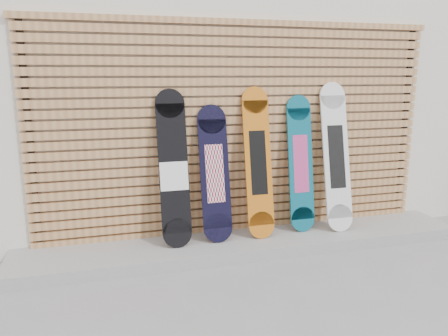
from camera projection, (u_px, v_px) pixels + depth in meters
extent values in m
plane|color=gray|center=(287.00, 275.00, 3.91)|extent=(80.00, 80.00, 0.00)
cube|color=silver|center=(231.00, 71.00, 6.95)|extent=(12.00, 5.00, 3.60)
cube|color=gray|center=(247.00, 243.00, 4.49)|extent=(4.60, 0.70, 0.12)
cube|color=#B47C4B|center=(239.00, 227.00, 4.75)|extent=(4.20, 0.05, 0.08)
cube|color=#B47C4B|center=(239.00, 218.00, 4.73)|extent=(4.20, 0.05, 0.08)
cube|color=#B47C4B|center=(239.00, 210.00, 4.71)|extent=(4.20, 0.05, 0.07)
cube|color=#B47C4B|center=(239.00, 201.00, 4.69)|extent=(4.20, 0.05, 0.07)
cube|color=#B47C4B|center=(239.00, 192.00, 4.67)|extent=(4.20, 0.05, 0.07)
cube|color=#B47C4B|center=(239.00, 183.00, 4.65)|extent=(4.20, 0.05, 0.07)
cube|color=#B47C4B|center=(239.00, 175.00, 4.63)|extent=(4.20, 0.05, 0.07)
cube|color=#B47C4B|center=(239.00, 166.00, 4.61)|extent=(4.20, 0.05, 0.07)
cube|color=#B47C4B|center=(239.00, 157.00, 4.59)|extent=(4.20, 0.05, 0.07)
cube|color=#B47C4B|center=(239.00, 148.00, 4.56)|extent=(4.20, 0.05, 0.08)
cube|color=#B47C4B|center=(239.00, 138.00, 4.54)|extent=(4.20, 0.05, 0.08)
cube|color=#B47C4B|center=(239.00, 129.00, 4.52)|extent=(4.20, 0.05, 0.08)
cube|color=#B47C4B|center=(240.00, 120.00, 4.50)|extent=(4.20, 0.05, 0.08)
cube|color=#B47C4B|center=(240.00, 110.00, 4.48)|extent=(4.20, 0.05, 0.08)
cube|color=#B47C4B|center=(240.00, 101.00, 4.46)|extent=(4.20, 0.05, 0.08)
cube|color=#B47C4B|center=(240.00, 91.00, 4.44)|extent=(4.20, 0.05, 0.08)
cube|color=#B47C4B|center=(240.00, 81.00, 4.42)|extent=(4.20, 0.05, 0.08)
cube|color=#B47C4B|center=(240.00, 72.00, 4.40)|extent=(4.20, 0.05, 0.08)
cube|color=#B47C4B|center=(240.00, 62.00, 4.38)|extent=(4.20, 0.05, 0.08)
cube|color=#B47C4B|center=(240.00, 52.00, 4.36)|extent=(4.20, 0.05, 0.08)
cube|color=#B47C4B|center=(240.00, 42.00, 4.34)|extent=(4.20, 0.05, 0.08)
cube|color=#B47C4B|center=(240.00, 32.00, 4.32)|extent=(4.20, 0.05, 0.08)
cube|color=black|center=(31.00, 145.00, 4.04)|extent=(0.06, 0.04, 2.23)
cube|color=black|center=(403.00, 130.00, 5.09)|extent=(0.06, 0.04, 2.23)
cube|color=#B47C4B|center=(240.00, 22.00, 4.30)|extent=(4.26, 0.07, 0.06)
cube|color=black|center=(174.00, 168.00, 4.21)|extent=(0.29, 0.29, 1.23)
cylinder|color=black|center=(177.00, 233.00, 4.22)|extent=(0.29, 0.08, 0.29)
cylinder|color=black|center=(170.00, 103.00, 4.21)|extent=(0.29, 0.08, 0.29)
cube|color=white|center=(174.00, 176.00, 4.21)|extent=(0.27, 0.09, 0.28)
cube|color=black|center=(215.00, 173.00, 4.35)|extent=(0.30, 0.27, 1.06)
cylinder|color=black|center=(218.00, 228.00, 4.34)|extent=(0.30, 0.09, 0.29)
cylinder|color=black|center=(211.00, 119.00, 4.35)|extent=(0.30, 0.09, 0.29)
cube|color=white|center=(215.00, 173.00, 4.35)|extent=(0.18, 0.16, 0.57)
cube|color=#C96A15|center=(258.00, 163.00, 4.44)|extent=(0.28, 0.29, 1.25)
cylinder|color=#C96A15|center=(261.00, 225.00, 4.45)|extent=(0.28, 0.08, 0.28)
cylinder|color=#C96A15|center=(255.00, 100.00, 4.44)|extent=(0.28, 0.08, 0.28)
cube|color=black|center=(258.00, 163.00, 4.44)|extent=(0.17, 0.16, 0.64)
cube|color=#0B5A71|center=(300.00, 164.00, 4.61)|extent=(0.27, 0.23, 1.17)
cylinder|color=#0B5A71|center=(303.00, 219.00, 4.64)|extent=(0.27, 0.07, 0.27)
cylinder|color=#0B5A71|center=(298.00, 108.00, 4.59)|extent=(0.27, 0.07, 0.27)
cube|color=#D64B92|center=(300.00, 164.00, 4.61)|extent=(0.17, 0.13, 0.60)
cube|color=white|center=(336.00, 157.00, 4.65)|extent=(0.29, 0.32, 1.28)
cylinder|color=white|center=(340.00, 218.00, 4.65)|extent=(0.29, 0.09, 0.29)
cylinder|color=white|center=(332.00, 96.00, 4.65)|extent=(0.29, 0.09, 0.29)
cube|color=black|center=(336.00, 157.00, 4.65)|extent=(0.18, 0.18, 0.66)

